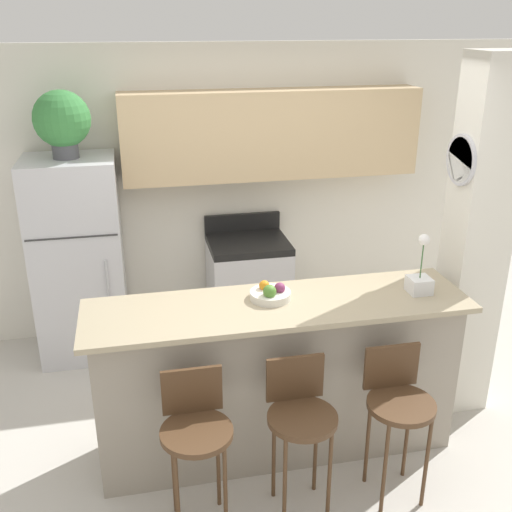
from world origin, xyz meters
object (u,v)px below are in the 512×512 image
Objects in this scene: stove_range at (248,287)px; bar_stool_mid at (300,416)px; potted_plant_on_fridge at (62,121)px; fruit_bowl at (271,293)px; bar_stool_left at (196,430)px; orchid_vase at (420,278)px; refrigerator at (79,260)px; bar_stool_right at (398,403)px.

stove_range is 1.13× the size of bar_stool_mid.
potted_plant_on_fridge is 2.16m from fruit_bowl.
orchid_vase is (1.52, 0.50, 0.55)m from bar_stool_left.
potted_plant_on_fridge is at bearing 121.91° from bar_stool_mid.
orchid_vase is (0.92, 0.50, 0.55)m from bar_stool_mid.
bar_stool_left is 1.69m from orchid_vase.
bar_stool_mid is at bearing -151.41° from orchid_vase.
bar_stool_mid is at bearing -58.09° from refrigerator.
stove_range is at bearing 83.90° from fruit_bowl.
bar_stool_mid is 1.82× the size of potted_plant_on_fridge.
fruit_bowl is (-0.63, 0.61, 0.49)m from bar_stool_right.
bar_stool_right is (1.19, 0.00, 0.00)m from bar_stool_left.
bar_stool_mid is 3.64× the size of fruit_bowl.
refrigerator is at bearing -179.15° from stove_range.
refrigerator is 1.81× the size of bar_stool_right.
fruit_bowl is (1.28, -1.51, 0.27)m from refrigerator.
orchid_vase is at bearing 18.32° from bar_stool_left.
bar_stool_left is 1.82× the size of potted_plant_on_fridge.
stove_range is at bearing 102.32° from bar_stool_right.
bar_stool_mid is at bearing 0.00° from bar_stool_left.
bar_stool_left and bar_stool_mid have the same top height.
potted_plant_on_fridge reaches higher than bar_stool_left.
fruit_bowl reaches higher than stove_range.
bar_stool_left is 1.19m from bar_stool_right.
refrigerator is at bearing 121.91° from bar_stool_mid.
potted_plant_on_fridge is 2.00× the size of fruit_bowl.
fruit_bowl is at bearing 47.22° from bar_stool_left.
bar_stool_right is at bearing 0.00° from bar_stool_mid.
fruit_bowl is at bearing 93.26° from bar_stool_mid.
orchid_vase is (2.24, -1.61, 0.33)m from refrigerator.
refrigerator is 1.81× the size of bar_stool_mid.
potted_plant_on_fridge is (-0.00, 0.00, 1.14)m from refrigerator.
fruit_bowl is at bearing -49.64° from potted_plant_on_fridge.
potted_plant_on_fridge reaches higher than stove_range.
bar_stool_mid is (1.32, -2.11, -0.22)m from refrigerator.
refrigerator is 2.86m from bar_stool_right.
stove_range reaches higher than bar_stool_left.
bar_stool_left is (-0.72, -2.13, 0.17)m from stove_range.
stove_range is 2.11m from potted_plant_on_fridge.
bar_stool_right is (0.59, 0.00, 0.00)m from bar_stool_mid.
fruit_bowl is (-0.16, -1.53, 0.66)m from stove_range.
stove_range is at bearing 0.84° from potted_plant_on_fridge.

